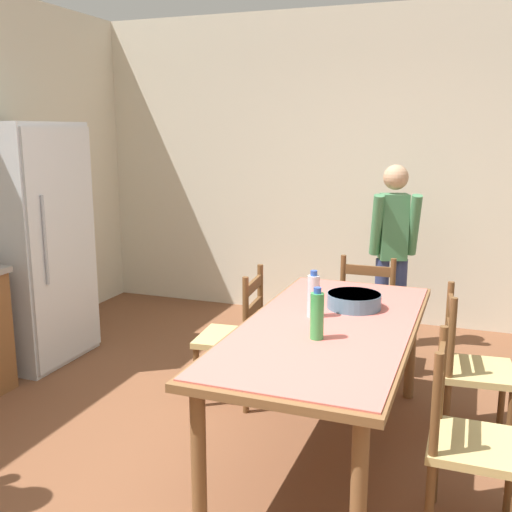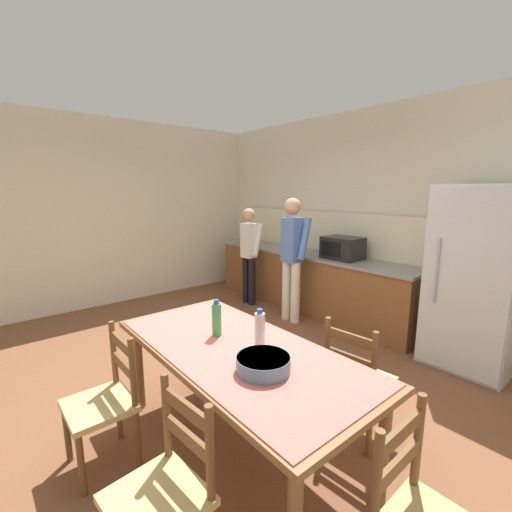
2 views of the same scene
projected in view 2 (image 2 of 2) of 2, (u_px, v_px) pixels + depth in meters
ground_plane at (227, 388)px, 3.17m from camera, size 8.32×8.32×0.00m
wall_back at (387, 217)px, 4.59m from camera, size 6.52×0.12×2.90m
wall_left at (104, 214)px, 5.34m from camera, size 0.12×5.20×2.90m
kitchen_counter at (308, 281)px, 5.24m from camera, size 3.50×0.66×0.89m
counter_splashback at (322, 231)px, 5.29m from camera, size 3.46×0.03×0.60m
refrigerator at (476, 279)px, 3.44m from camera, size 0.79×0.73×1.87m
microwave at (342, 248)px, 4.65m from camera, size 0.50×0.39×0.30m
dining_table at (237, 357)px, 2.33m from camera, size 2.00×0.94×0.76m
bottle_near_centre at (217, 319)px, 2.48m from camera, size 0.07×0.07×0.27m
bottle_off_centre at (260, 330)px, 2.29m from camera, size 0.07×0.07×0.27m
serving_bowl at (263, 363)px, 2.00m from camera, size 0.32×0.32×0.09m
chair_side_near_right at (164, 493)px, 1.57m from camera, size 0.45×0.43×0.91m
chair_side_far_right at (357, 380)px, 2.50m from camera, size 0.45×0.43×0.91m
chair_side_near_left at (105, 402)px, 2.24m from camera, size 0.42×0.40×0.91m
person_at_sink at (249, 251)px, 5.41m from camera, size 0.39×0.27×1.54m
person_at_counter at (292, 253)px, 4.67m from camera, size 0.43×0.30×1.71m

